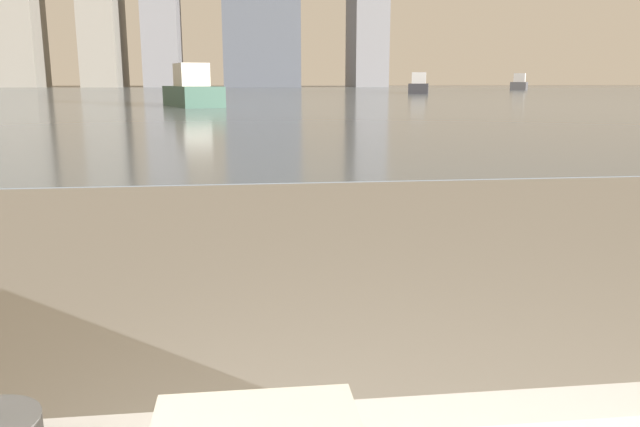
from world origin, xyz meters
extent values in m
cube|color=slate|center=(0.00, 62.00, 0.01)|extent=(180.00, 110.00, 0.01)
cube|color=#4C4C51|center=(35.75, 79.35, 0.50)|extent=(4.30, 5.83, 0.98)
cube|color=silver|center=(35.75, 79.35, 1.54)|extent=(2.21, 2.50, 1.12)
cube|color=#335647|center=(-2.53, 29.51, 0.46)|extent=(3.17, 5.39, 0.89)
cube|color=silver|center=(-2.53, 29.51, 1.41)|extent=(1.78, 2.20, 1.02)
cube|color=#2D2D33|center=(16.05, 57.48, 0.45)|extent=(3.16, 5.35, 0.89)
cube|color=silver|center=(16.05, 57.48, 1.40)|extent=(1.77, 2.19, 1.01)
cube|color=slate|center=(22.98, 118.00, 13.97)|extent=(6.03, 11.87, 27.93)
camera|label=1|loc=(-0.25, 0.01, 1.15)|focal=35.00mm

